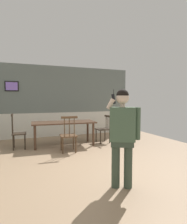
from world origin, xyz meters
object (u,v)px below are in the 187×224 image
at_px(chair_by_doorway, 69,135).
at_px(chair_at_table_head, 18,133).
at_px(dining_table, 64,124).
at_px(chair_near_window, 104,129).
at_px(person_figure, 123,132).

relative_size(chair_by_doorway, chair_at_table_head, 0.97).
bearing_deg(dining_table, chair_at_table_head, 176.58).
height_order(chair_near_window, chair_by_doorway, chair_by_doorway).
xyz_separation_m(dining_table, chair_by_doorway, (-0.05, -0.81, -0.19)).
xyz_separation_m(dining_table, chair_near_window, (1.38, -0.08, -0.21)).
bearing_deg(chair_near_window, person_figure, 158.24).
distance_m(chair_by_doorway, person_figure, 2.51).
bearing_deg(chair_near_window, dining_table, 84.35).
bearing_deg(dining_table, person_figure, -85.43).
relative_size(chair_near_window, chair_at_table_head, 0.88).
bearing_deg(person_figure, chair_near_window, -82.45).
bearing_deg(person_figure, dining_table, -58.49).
relative_size(chair_by_doorway, person_figure, 0.62).
height_order(chair_by_doorway, person_figure, person_figure).
bearing_deg(chair_near_window, chair_by_doorway, 114.78).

